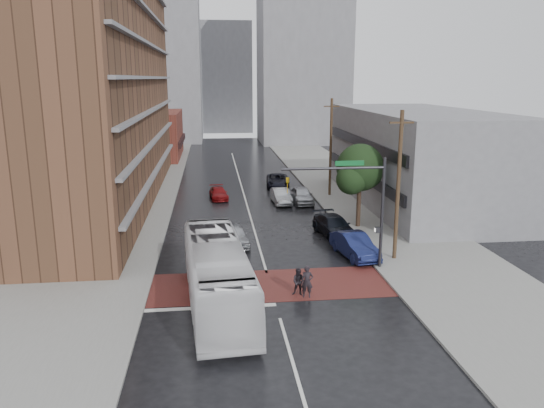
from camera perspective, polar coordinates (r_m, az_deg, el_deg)
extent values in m
plane|color=black|center=(31.27, -0.09, -9.07)|extent=(160.00, 160.00, 0.00)
cube|color=maroon|center=(31.73, -0.19, -8.71)|extent=(14.00, 5.00, 0.02)
cube|color=gray|center=(55.64, -14.90, 0.61)|extent=(9.00, 90.00, 0.15)
cube|color=gray|center=(56.96, 8.63, 1.20)|extent=(9.00, 90.00, 0.15)
cube|color=brown|center=(53.85, -18.69, 14.90)|extent=(10.00, 44.00, 28.00)
cube|color=brown|center=(83.62, -12.59, 7.27)|extent=(8.00, 16.00, 7.00)
cube|color=gray|center=(53.09, 15.44, 4.84)|extent=(11.00, 26.00, 9.00)
cube|color=gray|center=(107.34, -12.71, 15.24)|extent=(18.00, 16.00, 32.00)
cube|color=gray|center=(102.37, 3.34, 16.75)|extent=(16.00, 14.00, 36.00)
cube|color=gray|center=(123.77, -5.15, 13.36)|extent=(12.00, 10.00, 24.00)
cylinder|color=#332319|center=(43.53, 9.30, 0.00)|extent=(0.36, 0.36, 4.00)
sphere|color=#1A3115|center=(42.94, 9.45, 3.90)|extent=(3.80, 3.80, 3.80)
sphere|color=#1A3115|center=(42.08, 8.53, 2.63)|extent=(2.40, 2.40, 2.40)
sphere|color=#1A3115|center=(44.02, 10.15, 3.31)|extent=(2.60, 2.60, 2.60)
cylinder|color=#2D2D33|center=(33.99, 11.75, -1.11)|extent=(0.20, 0.20, 7.20)
cylinder|color=#2D2D33|center=(32.51, 6.62, 3.83)|extent=(6.40, 0.16, 0.16)
imported|color=gold|center=(32.18, 1.71, 2.01)|extent=(0.20, 0.16, 1.00)
cube|color=#0C5926|center=(32.71, 8.35, 4.37)|extent=(1.80, 0.05, 0.30)
cube|color=#2D2D33|center=(34.17, 11.27, -2.75)|extent=(0.30, 0.30, 0.35)
cylinder|color=#473321|center=(35.55, 13.41, 1.75)|extent=(0.26, 0.26, 10.00)
cube|color=#473321|center=(34.97, 13.79, 8.50)|extent=(1.60, 0.12, 0.12)
cylinder|color=#473321|center=(54.52, 6.33, 5.99)|extent=(0.26, 0.26, 10.00)
cube|color=#473321|center=(54.15, 6.44, 10.40)|extent=(1.60, 0.12, 0.12)
imported|color=silver|center=(28.57, -5.90, -7.59)|extent=(3.96, 12.79, 3.51)
imported|color=black|center=(29.82, 3.80, -8.35)|extent=(0.74, 0.56, 1.84)
imported|color=black|center=(30.10, 2.91, -8.37)|extent=(0.92, 0.81, 1.59)
imported|color=#A8ABB0|center=(38.94, -4.06, -3.38)|extent=(2.32, 4.52, 1.47)
imported|color=#A8ACB0|center=(51.66, 0.98, 0.85)|extent=(1.76, 4.53, 1.47)
imported|color=maroon|center=(53.93, -5.77, 1.16)|extent=(2.08, 4.21, 1.18)
imported|color=black|center=(59.61, 0.61, 2.54)|extent=(2.83, 5.43, 1.46)
imported|color=#161E4D|center=(36.73, 8.87, -4.42)|extent=(2.58, 5.18, 1.63)
imported|color=black|center=(41.35, 6.70, -2.38)|extent=(3.00, 5.62, 1.55)
imported|color=#AEB2B6|center=(51.88, 3.22, 0.96)|extent=(1.98, 4.73, 1.60)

